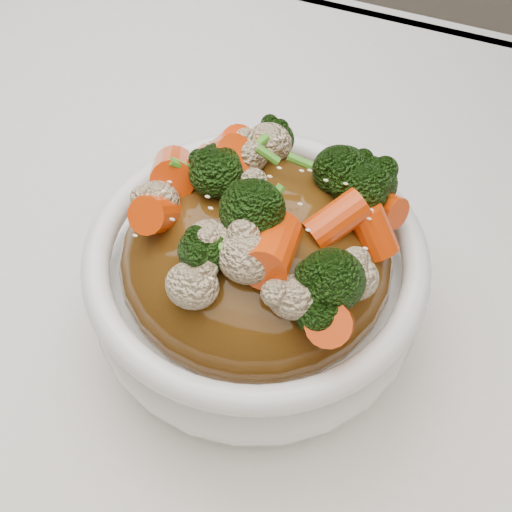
% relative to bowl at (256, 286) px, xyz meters
% --- Properties ---
extents(tablecloth, '(1.20, 0.80, 0.04)m').
position_rel_bowl_xyz_m(tablecloth, '(-0.02, -0.03, -0.06)').
color(tablecloth, white).
rests_on(tablecloth, dining_table).
extents(bowl, '(0.25, 0.25, 0.08)m').
position_rel_bowl_xyz_m(bowl, '(0.00, 0.00, 0.00)').
color(bowl, white).
rests_on(bowl, tablecloth).
extents(sauce_base, '(0.20, 0.20, 0.09)m').
position_rel_bowl_xyz_m(sauce_base, '(0.00, 0.00, 0.03)').
color(sauce_base, '#4E2E0D').
rests_on(sauce_base, bowl).
extents(carrots, '(0.20, 0.20, 0.05)m').
position_rel_bowl_xyz_m(carrots, '(0.00, 0.00, 0.09)').
color(carrots, '#E34007').
rests_on(carrots, sauce_base).
extents(broccoli, '(0.20, 0.20, 0.04)m').
position_rel_bowl_xyz_m(broccoli, '(0.00, 0.00, 0.08)').
color(broccoli, black).
rests_on(broccoli, sauce_base).
extents(cauliflower, '(0.20, 0.20, 0.03)m').
position_rel_bowl_xyz_m(cauliflower, '(0.00, 0.00, 0.08)').
color(cauliflower, beige).
rests_on(cauliflower, sauce_base).
extents(scallions, '(0.15, 0.15, 0.02)m').
position_rel_bowl_xyz_m(scallions, '(0.00, 0.00, 0.09)').
color(scallions, '#449322').
rests_on(scallions, sauce_base).
extents(sesame_seeds, '(0.18, 0.18, 0.01)m').
position_rel_bowl_xyz_m(sesame_seeds, '(0.00, 0.00, 0.09)').
color(sesame_seeds, beige).
rests_on(sesame_seeds, sauce_base).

